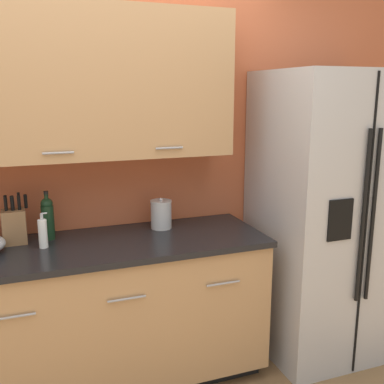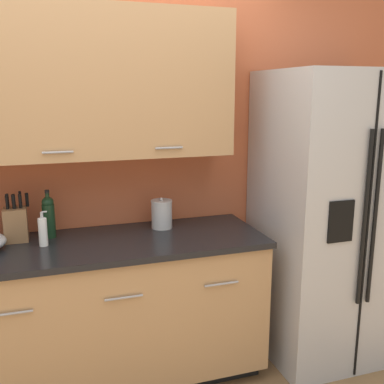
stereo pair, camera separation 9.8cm
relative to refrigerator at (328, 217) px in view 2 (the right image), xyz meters
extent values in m
cube|color=#BC5B38|center=(-1.52, 0.41, 0.37)|extent=(10.00, 0.05, 2.60)
cube|color=tan|center=(-1.67, 0.22, 0.85)|extent=(2.03, 0.32, 0.83)
cylinder|color=#99999E|center=(-1.67, 0.05, 0.49)|extent=(0.16, 0.01, 0.01)
cylinder|color=#99999E|center=(-1.06, 0.05, 0.49)|extent=(0.16, 0.01, 0.01)
cube|color=black|center=(-1.67, 0.10, -0.89)|extent=(2.23, 0.54, 0.09)
cube|color=tan|center=(-1.67, 0.06, -0.45)|extent=(2.27, 0.62, 0.78)
cube|color=black|center=(-1.67, 0.05, -0.05)|extent=(2.29, 0.64, 0.03)
cylinder|color=#99999E|center=(-1.94, -0.26, -0.24)|extent=(0.20, 0.01, 0.01)
cylinder|color=#99999E|center=(-1.39, -0.26, -0.24)|extent=(0.20, 0.01, 0.01)
cylinder|color=#99999E|center=(-0.85, -0.26, -0.24)|extent=(0.20, 0.01, 0.01)
cube|color=#B2B2B5|center=(0.00, 0.00, 0.00)|extent=(0.82, 0.75, 1.86)
cube|color=black|center=(0.00, -0.38, 0.00)|extent=(0.01, 0.01, 1.83)
cylinder|color=black|center=(-0.03, -0.39, 0.09)|extent=(0.02, 0.02, 1.02)
cylinder|color=black|center=(0.04, -0.39, 0.09)|extent=(0.02, 0.02, 1.02)
cube|color=black|center=(-0.19, -0.38, 0.09)|extent=(0.16, 0.01, 0.24)
cube|color=olive|center=(-1.92, 0.22, 0.07)|extent=(0.13, 0.11, 0.19)
cylinder|color=black|center=(-1.95, 0.24, 0.20)|extent=(0.02, 0.03, 0.09)
cylinder|color=black|center=(-1.95, 0.21, 0.20)|extent=(0.02, 0.03, 0.08)
cylinder|color=black|center=(-1.92, 0.24, 0.20)|extent=(0.02, 0.03, 0.08)
cylinder|color=black|center=(-1.92, 0.21, 0.20)|extent=(0.02, 0.04, 0.09)
cylinder|color=black|center=(-1.88, 0.24, 0.21)|extent=(0.02, 0.03, 0.10)
cylinder|color=black|center=(-1.88, 0.21, 0.20)|extent=(0.02, 0.03, 0.09)
cylinder|color=black|center=(-1.85, 0.24, 0.20)|extent=(0.02, 0.03, 0.08)
cylinder|color=black|center=(-1.74, 0.23, 0.07)|extent=(0.07, 0.07, 0.20)
sphere|color=black|center=(-1.74, 0.23, 0.18)|extent=(0.07, 0.07, 0.07)
cylinder|color=black|center=(-1.74, 0.23, 0.20)|extent=(0.02, 0.02, 0.07)
cylinder|color=black|center=(-1.74, 0.23, 0.24)|extent=(0.03, 0.03, 0.02)
cylinder|color=white|center=(-1.77, 0.09, 0.05)|extent=(0.05, 0.05, 0.16)
cylinder|color=#B2B2B5|center=(-1.77, 0.09, 0.14)|extent=(0.02, 0.02, 0.04)
cylinder|color=#B2B2B5|center=(-1.76, 0.09, 0.16)|extent=(0.03, 0.01, 0.01)
cylinder|color=#B7B7BA|center=(-1.07, 0.21, 0.05)|extent=(0.13, 0.13, 0.16)
cylinder|color=#B7B7BA|center=(-1.07, 0.21, 0.14)|extent=(0.13, 0.13, 0.01)
sphere|color=#B7B7BA|center=(-1.07, 0.21, 0.15)|extent=(0.02, 0.02, 0.02)
camera|label=1|loc=(-1.82, -2.37, 0.80)|focal=42.00mm
camera|label=2|loc=(-1.73, -2.41, 0.80)|focal=42.00mm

